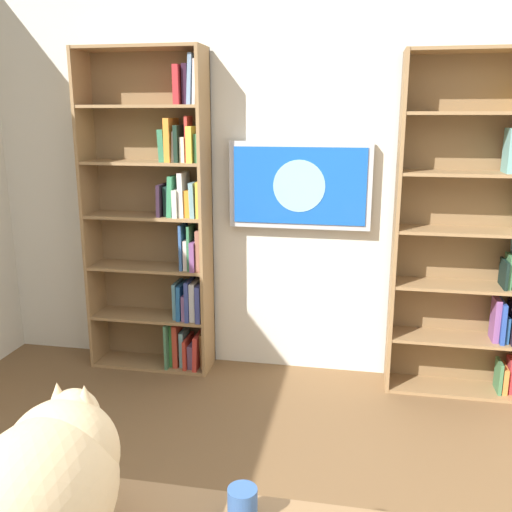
# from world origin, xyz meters

# --- Properties ---
(wall_back) EXTENTS (4.52, 0.06, 2.70)m
(wall_back) POSITION_xyz_m (0.00, -2.23, 1.35)
(wall_back) COLOR silver
(wall_back) RESTS_ON ground
(bookshelf_left) EXTENTS (0.89, 0.28, 2.15)m
(bookshelf_left) POSITION_xyz_m (-1.15, -2.06, 1.06)
(bookshelf_left) COLOR #937047
(bookshelf_left) RESTS_ON ground
(bookshelf_right) EXTENTS (0.86, 0.28, 2.20)m
(bookshelf_right) POSITION_xyz_m (0.94, -2.06, 1.06)
(bookshelf_right) COLOR #937047
(bookshelf_right) RESTS_ON ground
(wall_mounted_tv) EXTENTS (0.94, 0.07, 0.57)m
(wall_mounted_tv) POSITION_xyz_m (0.01, -2.15, 1.32)
(wall_mounted_tv) COLOR #B7B7BC
(cat) EXTENTS (0.33, 0.66, 0.40)m
(cat) POSITION_xyz_m (0.30, 0.53, 0.93)
(cat) COLOR #D1B284
(cat) RESTS_ON desk
(coffee_mug) EXTENTS (0.08, 0.08, 0.10)m
(coffee_mug) POSITION_xyz_m (-0.13, 0.31, 0.77)
(coffee_mug) COLOR #335999
(coffee_mug) RESTS_ON desk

